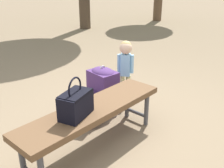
% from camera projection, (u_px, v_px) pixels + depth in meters
% --- Properties ---
extents(ground_plane, '(40.00, 40.00, 0.00)m').
position_uv_depth(ground_plane, '(110.00, 128.00, 2.98)').
color(ground_plane, '#7F6B51').
rests_on(ground_plane, ground).
extents(park_bench, '(1.65, 0.84, 0.45)m').
position_uv_depth(park_bench, '(93.00, 112.00, 2.51)').
color(park_bench, brown).
rests_on(park_bench, ground).
extents(handbag, '(0.32, 0.18, 0.37)m').
position_uv_depth(handbag, '(76.00, 103.00, 2.28)').
color(handbag, black).
rests_on(handbag, park_bench).
extents(child_standing, '(0.17, 0.21, 0.82)m').
position_uv_depth(child_standing, '(126.00, 61.00, 3.49)').
color(child_standing, '#CCCC8C').
rests_on(child_standing, ground).
extents(backpack_large, '(0.39, 0.42, 0.59)m').
position_uv_depth(backpack_large, '(103.00, 88.00, 3.30)').
color(backpack_large, '#4C2D66').
rests_on(backpack_large, ground).
extents(backpack_small, '(0.25, 0.23, 0.38)m').
position_uv_depth(backpack_small, '(88.00, 109.00, 3.00)').
color(backpack_small, '#4C2D66').
rests_on(backpack_small, ground).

